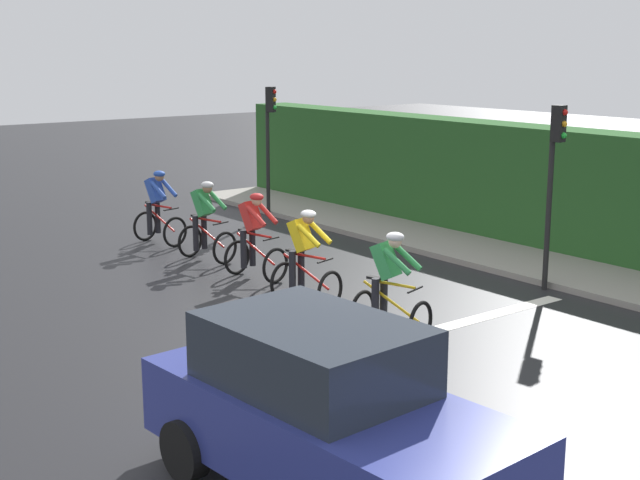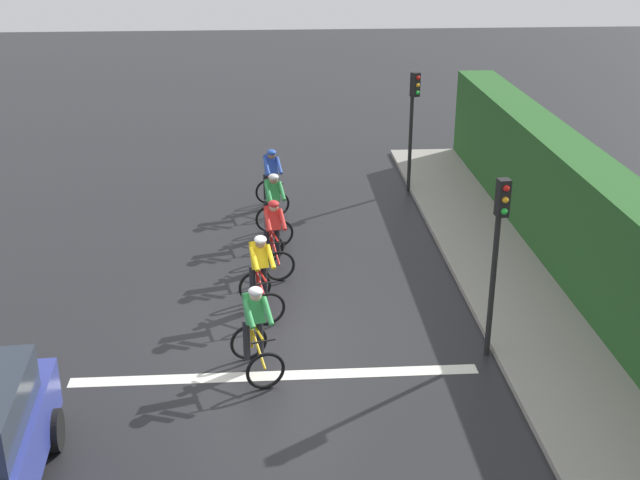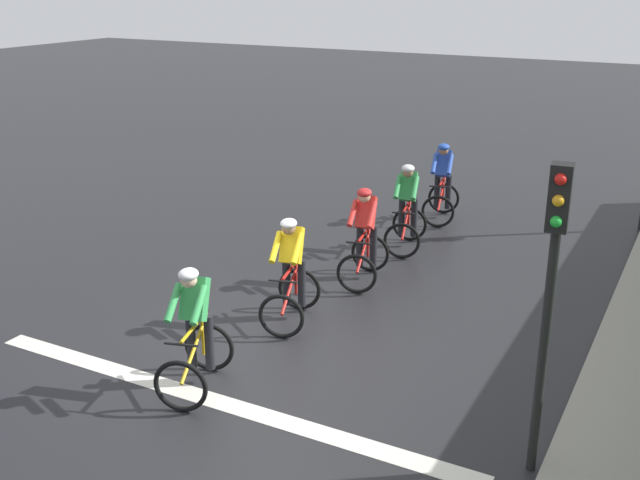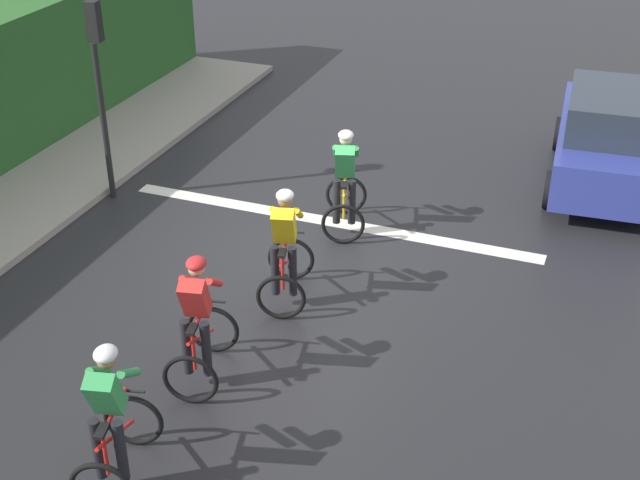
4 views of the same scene
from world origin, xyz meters
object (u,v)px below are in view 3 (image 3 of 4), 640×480
at_px(cyclist_second, 407,208).
at_px(cyclist_mid, 365,237).
at_px(cyclist_trailing, 195,331).
at_px(cyclist_lead, 442,183).
at_px(cyclist_fourth, 291,273).
at_px(traffic_light_near_crossing, 551,276).

bearing_deg(cyclist_second, cyclist_mid, -90.58).
bearing_deg(cyclist_second, cyclist_trailing, -93.54).
height_order(cyclist_second, cyclist_mid, same).
relative_size(cyclist_lead, cyclist_fourth, 1.00).
bearing_deg(cyclist_mid, cyclist_trailing, -94.84).
bearing_deg(cyclist_mid, traffic_light_near_crossing, -46.32).
relative_size(cyclist_lead, cyclist_second, 1.00).
relative_size(cyclist_fourth, cyclist_trailing, 1.00).
bearing_deg(cyclist_trailing, cyclist_mid, 85.16).
xyz_separation_m(cyclist_second, cyclist_mid, (-0.02, -1.84, 0.00)).
distance_m(cyclist_second, cyclist_trailing, 6.06).
relative_size(cyclist_mid, traffic_light_near_crossing, 0.50).
height_order(cyclist_fourth, cyclist_trailing, same).
height_order(cyclist_trailing, traffic_light_near_crossing, traffic_light_near_crossing).
xyz_separation_m(cyclist_fourth, cyclist_trailing, (-0.08, -2.24, 0.00)).
relative_size(cyclist_second, traffic_light_near_crossing, 0.50).
xyz_separation_m(cyclist_second, cyclist_trailing, (-0.37, -6.05, 0.00)).
relative_size(cyclist_lead, traffic_light_near_crossing, 0.50).
distance_m(cyclist_second, cyclist_fourth, 3.83).
bearing_deg(cyclist_second, traffic_light_near_crossing, -57.08).
bearing_deg(cyclist_lead, cyclist_trailing, -92.49).
height_order(cyclist_mid, cyclist_trailing, same).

